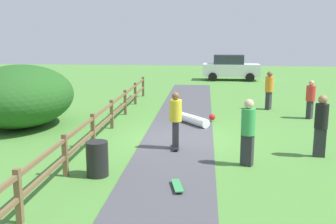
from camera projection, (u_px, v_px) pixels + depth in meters
ground_plane at (178, 139)px, 13.75m from camera, size 60.00×60.00×0.00m
asphalt_path at (178, 139)px, 13.75m from camera, size 2.40×28.00×0.02m
wooden_fence at (103, 118)px, 13.86m from camera, size 0.12×18.12×1.10m
bush_large at (20, 96)px, 15.38m from camera, size 3.97×4.77×2.38m
trash_bin at (97, 159)px, 10.16m from camera, size 0.56×0.56×0.90m
skater_riding at (176, 118)px, 12.37m from camera, size 0.41×0.81×1.78m
skater_fallen at (195, 120)px, 15.82m from camera, size 1.55×1.55×0.36m
skateboard_loose at (177, 186)px, 9.36m from camera, size 0.36×0.82×0.08m
bystander_green at (248, 129)px, 10.84m from camera, size 0.51×0.51×1.85m
bystander_black at (321, 123)px, 11.61m from camera, size 0.42×0.42×1.84m
bystander_red at (310, 98)px, 16.79m from camera, size 0.52×0.52×1.62m
bystander_orange at (269, 88)px, 18.74m from camera, size 0.52×0.52×1.80m
parked_car_white at (230, 67)px, 30.06m from camera, size 4.24×2.07×1.92m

